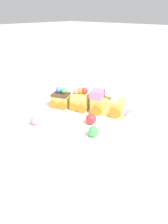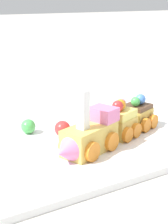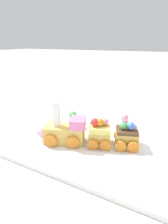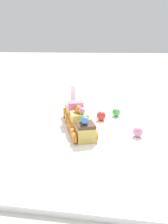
# 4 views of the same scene
# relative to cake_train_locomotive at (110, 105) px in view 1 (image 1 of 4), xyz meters

# --- Properties ---
(ground_plane) EXTENTS (10.00, 10.00, 0.00)m
(ground_plane) POSITION_rel_cake_train_locomotive_xyz_m (-0.04, -0.06, -0.04)
(ground_plane) COLOR beige
(display_board) EXTENTS (0.76, 0.35, 0.01)m
(display_board) POSITION_rel_cake_train_locomotive_xyz_m (-0.04, -0.06, -0.04)
(display_board) COLOR white
(display_board) RESTS_ON ground_plane
(cake_train_locomotive) EXTENTS (0.14, 0.09, 0.11)m
(cake_train_locomotive) POSITION_rel_cake_train_locomotive_xyz_m (0.00, 0.00, 0.00)
(cake_train_locomotive) COLOR #E0BC56
(cake_train_locomotive) RESTS_ON display_board
(cake_car_lemon) EXTENTS (0.08, 0.08, 0.07)m
(cake_car_lemon) POSITION_rel_cake_train_locomotive_xyz_m (-0.09, -0.03, 0.00)
(cake_car_lemon) COLOR #E0BC56
(cake_car_lemon) RESTS_ON display_board
(cake_car_chocolate) EXTENTS (0.08, 0.08, 0.07)m
(cake_car_chocolate) POSITION_rel_cake_train_locomotive_xyz_m (-0.16, -0.06, -0.00)
(cake_car_chocolate) COLOR #E0BC56
(cake_car_chocolate) RESTS_ON display_board
(gumball_pink) EXTENTS (0.03, 0.03, 0.03)m
(gumball_pink) POSITION_rel_cake_train_locomotive_xyz_m (-0.12, -0.20, -0.02)
(gumball_pink) COLOR pink
(gumball_pink) RESTS_ON display_board
(gumball_green) EXTENTS (0.03, 0.03, 0.03)m
(gumball_green) POSITION_rel_cake_train_locomotive_xyz_m (0.05, -0.14, -0.01)
(gumball_green) COLOR #4CBC56
(gumball_green) RESTS_ON display_board
(gumball_red) EXTENTS (0.03, 0.03, 0.03)m
(gumball_red) POSITION_rel_cake_train_locomotive_xyz_m (-0.00, -0.09, -0.01)
(gumball_red) COLOR red
(gumball_red) RESTS_ON display_board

